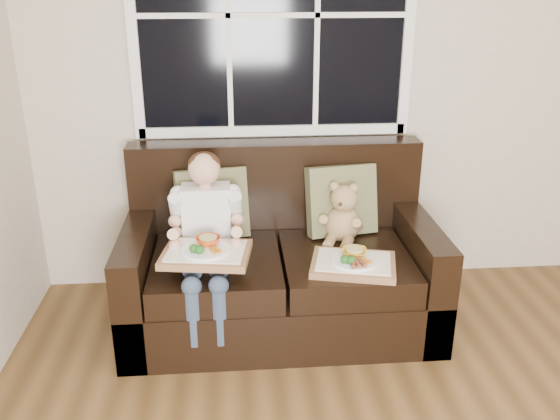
{
  "coord_description": "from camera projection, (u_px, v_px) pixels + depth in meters",
  "views": [
    {
      "loc": [
        -1.05,
        -0.98,
        1.85
      ],
      "look_at": [
        -0.82,
        1.85,
        0.73
      ],
      "focal_mm": 38.0,
      "sensor_mm": 36.0,
      "label": 1
    }
  ],
  "objects": [
    {
      "name": "window_back",
      "position": [
        273.0,
        15.0,
        3.3
      ],
      "size": [
        1.62,
        0.04,
        1.37
      ],
      "color": "black",
      "rests_on": "room_walls"
    },
    {
      "name": "loveseat",
      "position": [
        279.0,
        268.0,
        3.36
      ],
      "size": [
        1.7,
        0.92,
        0.96
      ],
      "color": "black",
      "rests_on": "ground"
    },
    {
      "name": "pillow_left",
      "position": [
        212.0,
        204.0,
        3.35
      ],
      "size": [
        0.43,
        0.26,
        0.41
      ],
      "rotation": [
        -0.21,
        0.0,
        0.2
      ],
      "color": "#646840",
      "rests_on": "loveseat"
    },
    {
      "name": "pillow_right",
      "position": [
        341.0,
        200.0,
        3.41
      ],
      "size": [
        0.43,
        0.25,
        0.41
      ],
      "rotation": [
        -0.21,
        0.0,
        0.18
      ],
      "color": "#646840",
      "rests_on": "loveseat"
    },
    {
      "name": "child",
      "position": [
        206.0,
        224.0,
        3.1
      ],
      "size": [
        0.37,
        0.59,
        0.85
      ],
      "color": "white",
      "rests_on": "loveseat"
    },
    {
      "name": "teddy_bear",
      "position": [
        343.0,
        217.0,
        3.33
      ],
      "size": [
        0.25,
        0.3,
        0.36
      ],
      "rotation": [
        0.0,
        0.0,
        -0.36
      ],
      "color": "tan",
      "rests_on": "loveseat"
    },
    {
      "name": "tray_left",
      "position": [
        206.0,
        252.0,
        2.94
      ],
      "size": [
        0.47,
        0.39,
        0.1
      ],
      "rotation": [
        0.0,
        0.0,
        -0.15
      ],
      "color": "olive",
      "rests_on": "child"
    },
    {
      "name": "tray_right",
      "position": [
        353.0,
        263.0,
        3.04
      ],
      "size": [
        0.49,
        0.41,
        0.1
      ],
      "rotation": [
        0.0,
        0.0,
        -0.24
      ],
      "color": "olive",
      "rests_on": "loveseat"
    }
  ]
}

